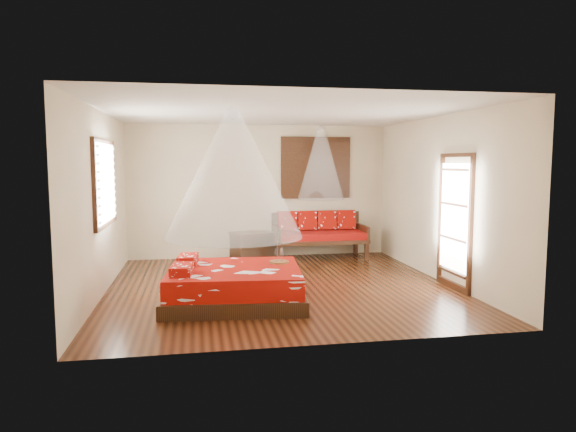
% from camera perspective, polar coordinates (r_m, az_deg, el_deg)
% --- Properties ---
extents(room, '(5.54, 5.54, 2.84)m').
position_cam_1_polar(room, '(8.24, -0.86, 1.70)').
color(room, black).
rests_on(room, ground).
extents(bed, '(2.12, 1.95, 0.63)m').
position_cam_1_polar(bed, '(7.53, -6.04, -7.61)').
color(bed, black).
rests_on(bed, floor).
extents(daybed, '(1.94, 0.86, 0.98)m').
position_cam_1_polar(daybed, '(10.90, 3.46, -1.89)').
color(daybed, black).
rests_on(daybed, floor).
extents(storage_chest, '(0.98, 0.85, 0.57)m').
position_cam_1_polar(storage_chest, '(10.76, -4.00, -3.28)').
color(storage_chest, black).
rests_on(storage_chest, floor).
extents(shutter_panel, '(1.52, 0.06, 1.32)m').
position_cam_1_polar(shutter_panel, '(11.12, 3.10, 5.38)').
color(shutter_panel, black).
rests_on(shutter_panel, wall_back).
extents(window_left, '(0.10, 1.74, 1.34)m').
position_cam_1_polar(window_left, '(8.43, -19.63, 3.49)').
color(window_left, black).
rests_on(window_left, wall_left).
extents(glazed_door, '(0.08, 1.02, 2.16)m').
position_cam_1_polar(glazed_door, '(8.58, 18.03, -0.65)').
color(glazed_door, black).
rests_on(glazed_door, floor).
extents(wine_tray, '(0.29, 0.29, 0.23)m').
position_cam_1_polar(wine_tray, '(7.78, -1.01, -4.78)').
color(wine_tray, brown).
rests_on(wine_tray, bed).
extents(mosquito_net_main, '(1.96, 1.96, 1.80)m').
position_cam_1_polar(mosquito_net_main, '(7.32, -6.06, 4.65)').
color(mosquito_net_main, white).
rests_on(mosquito_net_main, ceiling).
extents(mosquito_net_daybed, '(0.96, 0.96, 1.50)m').
position_cam_1_polar(mosquito_net_daybed, '(10.67, 3.68, 5.89)').
color(mosquito_net_daybed, white).
rests_on(mosquito_net_daybed, ceiling).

